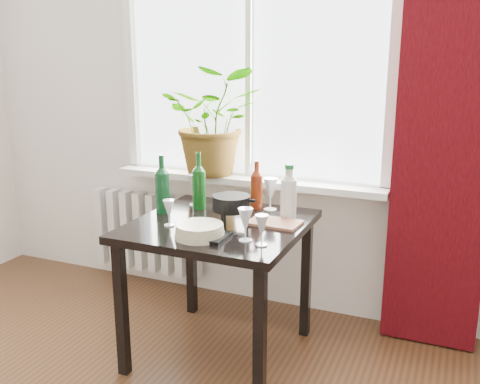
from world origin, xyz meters
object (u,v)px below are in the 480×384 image
at_px(wineglass_back_center, 270,194).
at_px(fondue_pot, 231,210).
at_px(wine_bottle_right, 199,180).
at_px(potted_plant, 215,121).
at_px(wineglass_back_left, 195,190).
at_px(cleaning_bottle, 289,191).
at_px(wineglass_front_right, 245,224).
at_px(wineglass_far_right, 262,230).
at_px(table, 219,239).
at_px(plate_stack, 200,231).
at_px(tv_remote, 221,238).
at_px(wineglass_front_left, 169,213).
at_px(wine_bottle_left, 162,184).
at_px(bottle_amber, 257,184).
at_px(cutting_board, 274,223).
at_px(radiator, 147,232).

bearing_deg(wineglass_back_center, fondue_pot, -107.00).
distance_m(wine_bottle_right, wineglass_back_center, 0.40).
height_order(potted_plant, wineglass_back_left, potted_plant).
relative_size(cleaning_bottle, wineglass_back_left, 1.58).
height_order(wineglass_front_right, wineglass_far_right, wineglass_front_right).
xyz_separation_m(table, wine_bottle_right, (-0.21, 0.19, 0.25)).
bearing_deg(wineglass_front_right, wineglass_far_right, -16.45).
relative_size(wine_bottle_right, plate_stack, 1.34).
height_order(wine_bottle_right, cleaning_bottle, wine_bottle_right).
xyz_separation_m(wineglass_front_right, wineglass_far_right, (0.09, -0.03, -0.01)).
xyz_separation_m(table, cleaning_bottle, (0.30, 0.20, 0.24)).
height_order(plate_stack, tv_remote, plate_stack).
height_order(cleaning_bottle, wineglass_front_right, cleaning_bottle).
xyz_separation_m(wineglass_front_right, wineglass_back_left, (-0.49, 0.44, 0.01)).
height_order(cleaning_bottle, wineglass_back_left, cleaning_bottle).
bearing_deg(wineglass_front_right, wineglass_front_left, 172.19).
xyz_separation_m(wineglass_back_left, fondue_pot, (0.33, -0.23, -0.02)).
distance_m(plate_stack, tv_remote, 0.11).
height_order(wine_bottle_left, wineglass_far_right, wine_bottle_left).
height_order(wine_bottle_right, bottle_amber, wine_bottle_right).
bearing_deg(tv_remote, cutting_board, 64.31).
xyz_separation_m(cleaning_bottle, wineglass_back_left, (-0.56, 0.03, -0.05)).
xyz_separation_m(wine_bottle_left, wineglass_back_center, (0.52, 0.27, -0.07)).
height_order(potted_plant, cleaning_bottle, potted_plant).
height_order(wine_bottle_left, wine_bottle_right, wine_bottle_left).
bearing_deg(wine_bottle_right, radiator, 145.48).
bearing_deg(wineglass_far_right, tv_remote, -178.67).
bearing_deg(radiator, plate_stack, -45.38).
bearing_deg(table, radiator, 143.46).
bearing_deg(wine_bottle_left, fondue_pot, -5.53).
height_order(wine_bottle_left, wineglass_front_right, wine_bottle_left).
distance_m(cleaning_bottle, wineglass_front_left, 0.62).
relative_size(table, wineglass_back_left, 4.64).
distance_m(potted_plant, wine_bottle_right, 0.50).
xyz_separation_m(table, cutting_board, (0.27, 0.08, 0.10)).
relative_size(potted_plant, wineglass_front_left, 4.86).
xyz_separation_m(table, fondue_pot, (0.07, -0.00, 0.17)).
relative_size(potted_plant, wineglass_back_center, 3.58).
xyz_separation_m(wine_bottle_right, cutting_board, (0.48, -0.11, -0.15)).
xyz_separation_m(radiator, tv_remote, (0.97, -0.87, 0.37)).
relative_size(table, wine_bottle_left, 2.65).
xyz_separation_m(wineglass_back_left, cutting_board, (0.53, -0.15, -0.08)).
height_order(table, wineglass_back_left, wineglass_back_left).
bearing_deg(radiator, bottle_amber, -18.58).
bearing_deg(wine_bottle_left, wineglass_back_left, 64.15).
height_order(wine_bottle_left, fondue_pot, wine_bottle_left).
distance_m(radiator, wineglass_far_right, 1.52).
bearing_deg(cutting_board, radiator, 153.82).
distance_m(wineglass_back_left, cutting_board, 0.56).
distance_m(radiator, wine_bottle_right, 0.93).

